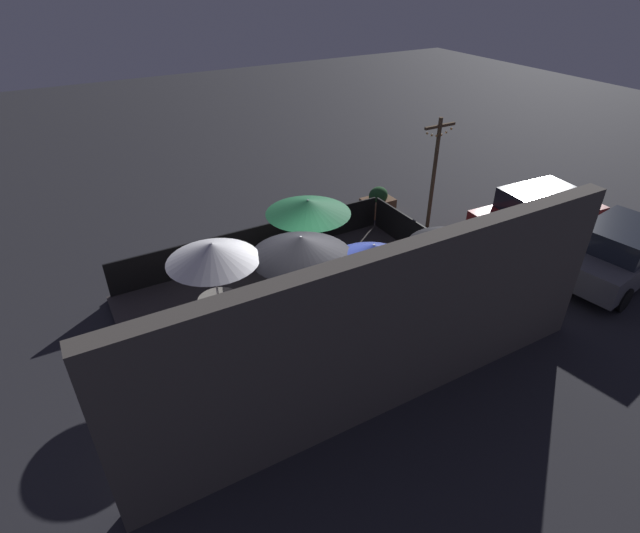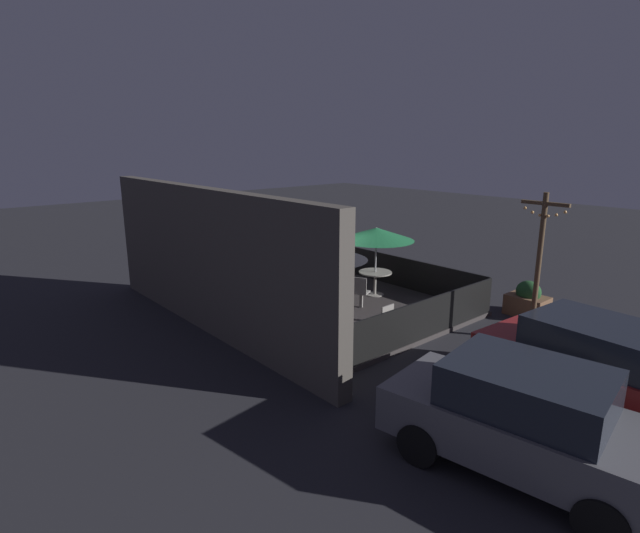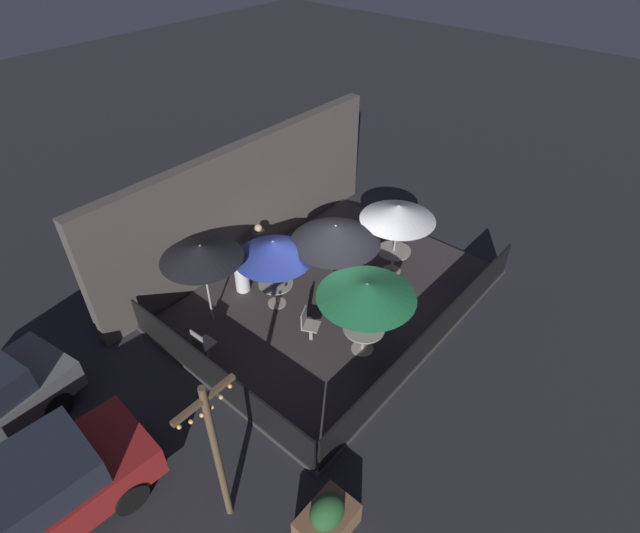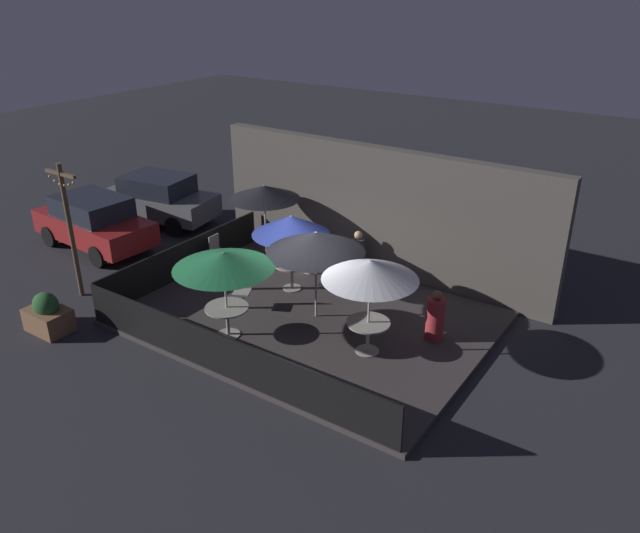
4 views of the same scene
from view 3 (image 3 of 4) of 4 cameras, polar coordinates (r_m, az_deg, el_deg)
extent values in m
plane|color=#26262B|center=(13.56, 1.56, -3.82)|extent=(60.00, 60.00, 0.00)
cube|color=#383333|center=(13.52, 1.56, -3.63)|extent=(8.27, 6.05, 0.12)
cube|color=#4C4742|center=(14.36, -8.45, 7.25)|extent=(9.87, 0.36, 3.56)
cube|color=black|center=(12.03, 12.71, -7.82)|extent=(8.07, 0.05, 0.95)
cube|color=black|center=(11.21, -12.14, -12.08)|extent=(0.05, 5.85, 0.95)
cylinder|color=#B2B2B7|center=(11.44, 5.12, -5.88)|extent=(0.05, 0.05, 2.04)
cone|color=#1E6B3D|center=(10.87, 5.36, -2.71)|extent=(2.22, 2.22, 0.37)
cylinder|color=#B2B2B7|center=(12.67, -5.16, -0.83)|extent=(0.05, 0.05, 2.01)
cone|color=#283893|center=(12.20, -5.35, 1.96)|extent=(1.98, 1.98, 0.49)
cylinder|color=#B2B2B7|center=(13.83, 8.59, 3.07)|extent=(0.05, 0.05, 2.17)
cone|color=silver|center=(13.36, 8.94, 6.13)|extent=(2.03, 2.03, 0.43)
cylinder|color=#B2B2B7|center=(12.93, 1.72, 0.70)|extent=(0.05, 0.05, 2.17)
cone|color=black|center=(12.44, 1.79, 3.78)|extent=(2.29, 2.29, 0.49)
cylinder|color=#B2B2B7|center=(12.37, -12.81, -1.99)|extent=(0.05, 0.05, 2.32)
cone|color=black|center=(11.78, -13.46, 1.63)|extent=(1.95, 1.95, 0.38)
cylinder|color=#9E998E|center=(12.16, 4.85, -9.31)|extent=(0.54, 0.54, 0.02)
cylinder|color=#9E998E|center=(11.92, 4.94, -8.24)|extent=(0.08, 0.08, 0.68)
cylinder|color=#9E998E|center=(11.66, 5.03, -7.02)|extent=(0.98, 0.98, 0.04)
cylinder|color=#9E998E|center=(13.31, -4.92, -4.17)|extent=(0.49, 0.49, 0.02)
cylinder|color=#9E998E|center=(13.10, -4.99, -3.12)|extent=(0.08, 0.08, 0.67)
cylinder|color=#9E998E|center=(12.87, -5.08, -1.94)|extent=(0.90, 0.90, 0.04)
cylinder|color=#9E998E|center=(14.47, 8.20, -0.42)|extent=(0.52, 0.52, 0.02)
cylinder|color=#9E998E|center=(14.27, 8.31, 0.63)|extent=(0.08, 0.08, 0.69)
cylinder|color=#9E998E|center=(14.05, 8.45, 1.81)|extent=(0.94, 0.94, 0.04)
cube|color=gray|center=(12.06, -12.84, -9.37)|extent=(0.08, 0.08, 0.46)
cube|color=gray|center=(11.88, -13.01, -8.55)|extent=(0.42, 0.42, 0.04)
cube|color=gray|center=(11.64, -13.84, -8.22)|extent=(0.05, 0.40, 0.44)
cube|color=gray|center=(12.20, -1.01, -7.57)|extent=(0.11, 0.11, 0.42)
cube|color=gray|center=(12.04, -1.02, -6.80)|extent=(0.53, 0.53, 0.04)
cube|color=gray|center=(11.91, -1.87, -5.82)|extent=(0.37, 0.20, 0.44)
cylinder|color=silver|center=(13.54, -8.93, -0.97)|extent=(0.50, 0.50, 1.00)
sphere|color=#9E704C|center=(13.17, -9.18, 1.09)|extent=(0.22, 0.22, 0.22)
cylinder|color=maroon|center=(15.42, 6.36, 4.66)|extent=(0.52, 0.52, 0.98)
sphere|color=brown|center=(15.10, 6.52, 6.56)|extent=(0.21, 0.21, 0.21)
cylinder|color=#333338|center=(14.46, -6.87, 2.27)|extent=(0.49, 0.49, 1.07)
sphere|color=tan|center=(14.09, -7.06, 4.39)|extent=(0.22, 0.22, 0.22)
cube|color=brown|center=(9.67, 0.80, -27.19)|extent=(1.03, 0.72, 0.55)
ellipsoid|color=#235128|center=(9.31, 0.83, -26.18)|extent=(0.67, 0.54, 0.61)
cylinder|color=brown|center=(8.66, -11.62, -20.64)|extent=(0.12, 0.12, 3.51)
cube|color=brown|center=(7.44, -13.11, -14.57)|extent=(1.10, 0.08, 0.08)
sphere|color=#F4B260|center=(7.43, -15.80, -17.22)|extent=(0.07, 0.07, 0.07)
sphere|color=#F4B260|center=(7.54, -14.54, -16.79)|extent=(0.07, 0.07, 0.07)
sphere|color=#F4B260|center=(7.63, -13.36, -16.21)|extent=(0.07, 0.07, 0.07)
sphere|color=#F4B260|center=(7.68, -12.26, -15.43)|extent=(0.07, 0.07, 0.07)
sphere|color=#F4B260|center=(7.70, -11.23, -14.44)|extent=(0.07, 0.07, 0.07)
sphere|color=#F4B260|center=(7.70, -10.24, -13.30)|extent=(0.07, 0.07, 0.07)
cube|color=maroon|center=(10.52, -29.76, -22.64)|extent=(4.10, 1.95, 0.70)
cube|color=#1E232D|center=(10.01, -30.98, -20.70)|extent=(2.30, 1.70, 0.60)
cylinder|color=black|center=(11.32, -24.83, -17.64)|extent=(0.65, 0.22, 0.64)
cylinder|color=black|center=(10.37, -20.78, -23.45)|extent=(0.65, 0.22, 0.64)
cylinder|color=black|center=(13.27, -31.72, -10.41)|extent=(0.66, 0.28, 0.64)
cylinder|color=black|center=(12.14, -27.76, -13.93)|extent=(0.66, 0.28, 0.64)
camera|label=1|loc=(19.40, -11.38, 32.93)|focal=28.00mm
camera|label=2|loc=(16.11, -56.67, 4.64)|focal=28.00mm
camera|label=4|loc=(16.11, 59.46, 15.26)|focal=35.00mm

